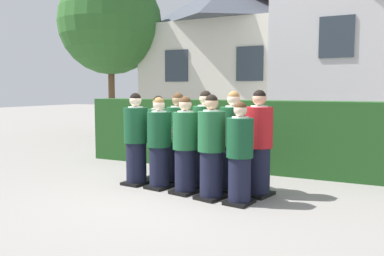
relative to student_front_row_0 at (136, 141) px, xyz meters
The scene contains 14 objects.
ground_plane 1.32m from the student_front_row_0, ahead, with size 60.00×60.00×0.00m, color gray.
student_front_row_0 is the anchor object (origin of this frame).
student_front_row_1 0.52m from the student_front_row_0, ahead, with size 0.43×0.53×1.57m.
student_front_row_2 1.09m from the student_front_row_0, ahead, with size 0.45×0.52×1.59m.
student_front_row_3 1.62m from the student_front_row_0, ahead, with size 0.48×0.54×1.62m.
student_front_row_4 2.11m from the student_front_row_0, ahead, with size 0.41×0.48×1.53m.
student_rear_row_0 0.59m from the student_front_row_0, 78.63° to the left, with size 0.42×0.49×1.58m.
student_rear_row_1 0.76m from the student_front_row_0, 38.90° to the left, with size 0.46×0.55×1.64m.
student_rear_row_2 1.25m from the student_front_row_0, 17.19° to the left, with size 0.50×0.57×1.68m.
student_rear_row_3 1.75m from the student_front_row_0, 10.42° to the left, with size 0.44×0.55×1.68m.
student_in_red_blazer 2.20m from the student_front_row_0, ahead, with size 0.49×0.56×1.69m.
hedge 2.39m from the student_front_row_0, 63.71° to the left, with size 7.00×0.70×1.47m.
school_building_main 8.91m from the student_front_row_0, 99.36° to the left, with size 6.30×4.25×5.85m.
oak_tree_left 8.98m from the student_front_row_0, 130.76° to the left, with size 3.80×3.80×6.06m.
Camera 1 is at (3.01, -5.71, 1.70)m, focal length 37.46 mm.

